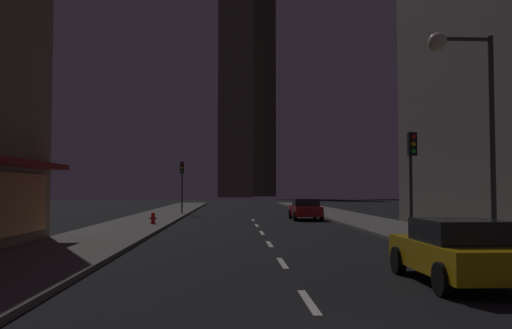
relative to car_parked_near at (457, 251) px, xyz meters
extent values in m
cube|color=black|center=(-3.60, 27.06, -0.79)|extent=(78.00, 136.00, 0.10)
cube|color=#605E59|center=(3.40, 27.06, -0.67)|extent=(4.00, 76.00, 0.15)
cube|color=#605E59|center=(-10.60, 27.06, -0.67)|extent=(4.00, 76.00, 0.15)
cube|color=silver|center=(-3.60, -1.74, -0.73)|extent=(0.16, 2.20, 0.01)
cube|color=silver|center=(-3.60, 3.46, -0.73)|extent=(0.16, 2.20, 0.01)
cube|color=silver|center=(-3.60, 8.66, -0.73)|extent=(0.16, 2.20, 0.01)
cube|color=silver|center=(-3.60, 13.86, -0.73)|extent=(0.16, 2.20, 0.01)
cube|color=silver|center=(-3.60, 19.06, -0.73)|extent=(0.16, 2.20, 0.01)
cube|color=silver|center=(-3.60, 24.26, -0.73)|extent=(0.16, 2.20, 0.01)
cube|color=brown|center=(-4.22, 123.66, 26.56)|extent=(8.76, 6.77, 54.60)
cube|color=#343127|center=(3.99, 138.52, 35.26)|extent=(6.46, 6.63, 72.01)
cube|color=gold|center=(0.00, 0.05, -0.13)|extent=(1.80, 4.20, 0.65)
cube|color=black|center=(0.00, -0.15, 0.43)|extent=(1.64, 2.00, 0.55)
cylinder|color=black|center=(-0.88, 1.45, -0.40)|extent=(0.22, 0.68, 0.68)
cylinder|color=black|center=(0.88, 1.45, -0.40)|extent=(0.22, 0.68, 0.68)
cylinder|color=black|center=(-0.88, -1.35, -0.40)|extent=(0.22, 0.68, 0.68)
sphere|color=white|center=(-0.55, 2.10, -0.08)|extent=(0.18, 0.18, 0.18)
sphere|color=white|center=(0.55, 2.10, -0.08)|extent=(0.18, 0.18, 0.18)
cube|color=#B21919|center=(0.00, 24.58, -0.13)|extent=(1.80, 4.20, 0.65)
cube|color=black|center=(0.00, 24.38, 0.43)|extent=(1.64, 2.00, 0.55)
cylinder|color=black|center=(-0.88, 25.98, -0.40)|extent=(0.22, 0.68, 0.68)
cylinder|color=black|center=(0.88, 25.98, -0.40)|extent=(0.22, 0.68, 0.68)
cylinder|color=black|center=(-0.88, 23.18, -0.40)|extent=(0.22, 0.68, 0.68)
cylinder|color=black|center=(0.88, 23.18, -0.40)|extent=(0.22, 0.68, 0.68)
sphere|color=white|center=(-0.55, 26.63, -0.08)|extent=(0.18, 0.18, 0.18)
sphere|color=white|center=(0.55, 26.63, -0.08)|extent=(0.18, 0.18, 0.18)
cylinder|color=red|center=(-9.50, 18.58, -0.32)|extent=(0.22, 0.22, 0.55)
sphere|color=red|center=(-9.50, 18.58, -0.04)|extent=(0.21, 0.21, 0.21)
cylinder|color=red|center=(-9.50, 18.58, -0.56)|extent=(0.30, 0.30, 0.06)
cylinder|color=red|center=(-9.66, 18.58, -0.29)|extent=(0.10, 0.10, 0.10)
cylinder|color=red|center=(-9.34, 18.58, -0.29)|extent=(0.10, 0.10, 0.10)
cylinder|color=#2D2D2D|center=(1.90, 8.55, 1.51)|extent=(0.12, 0.12, 4.20)
cube|color=black|center=(1.90, 8.35, 3.11)|extent=(0.32, 0.24, 0.90)
sphere|color=red|center=(1.90, 8.22, 3.39)|extent=(0.18, 0.18, 0.18)
sphere|color=#F2B20C|center=(1.90, 8.22, 3.11)|extent=(0.18, 0.18, 0.18)
sphere|color=#19D833|center=(1.90, 8.22, 2.83)|extent=(0.18, 0.18, 0.18)
cylinder|color=#2D2D2D|center=(-9.10, 31.65, 1.51)|extent=(0.12, 0.12, 4.20)
cube|color=black|center=(-9.10, 31.45, 3.11)|extent=(0.32, 0.24, 0.90)
sphere|color=red|center=(-9.10, 31.32, 3.39)|extent=(0.18, 0.18, 0.18)
sphere|color=#F2B20C|center=(-9.10, 31.32, 3.11)|extent=(0.18, 0.18, 0.18)
sphere|color=#19D833|center=(-9.10, 31.32, 2.83)|extent=(0.18, 0.18, 0.18)
cylinder|color=#38383D|center=(2.60, 3.45, 2.66)|extent=(0.16, 0.16, 6.50)
cylinder|color=#38383D|center=(1.80, 3.45, 5.81)|extent=(1.60, 0.12, 0.12)
sphere|color=#FCF7CC|center=(1.00, 3.45, 5.71)|extent=(0.56, 0.56, 0.56)
camera|label=1|loc=(-5.05, -11.75, 1.39)|focal=37.27mm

